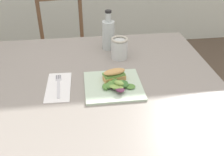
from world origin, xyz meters
The scene contains 9 objects.
dining_table centered at (0.00, 0.19, 0.63)m, with size 1.25×1.03×0.74m.
chair_wooden_far centered at (-0.16, 1.18, 0.45)m, with size 0.45×0.45×0.87m.
plate_lunch centered at (0.11, 0.13, 0.74)m, with size 0.25×0.25×0.01m, color beige.
sandwich_half_front centered at (0.12, 0.17, 0.78)m, with size 0.11×0.08×0.06m.
salad_mixed_greens centered at (0.12, 0.11, 0.76)m, with size 0.15×0.13×0.04m.
napkin_folded centered at (-0.13, 0.16, 0.74)m, with size 0.11×0.23×0.00m, color white.
fork_on_napkin centered at (-0.13, 0.17, 0.75)m, with size 0.03×0.19×0.00m.
bottle_cold_brew centered at (0.13, 0.53, 0.82)m, with size 0.07×0.07×0.22m.
mason_jar_iced_tea centered at (0.18, 0.40, 0.79)m, with size 0.09×0.09×0.11m.
Camera 1 is at (-0.02, -0.84, 1.40)m, focal length 42.26 mm.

